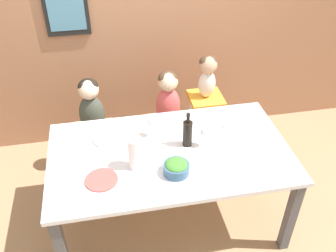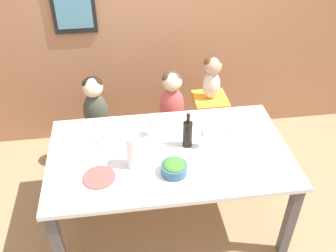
{
  "view_description": "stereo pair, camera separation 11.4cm",
  "coord_description": "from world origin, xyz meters",
  "views": [
    {
      "loc": [
        -0.41,
        -2.07,
        2.58
      ],
      "look_at": [
        0.0,
        0.08,
        0.94
      ],
      "focal_mm": 40.0,
      "sensor_mm": 36.0,
      "label": 1
    },
    {
      "loc": [
        -0.3,
        -2.09,
        2.58
      ],
      "look_at": [
        0.0,
        0.08,
        0.94
      ],
      "focal_mm": 40.0,
      "sensor_mm": 36.0,
      "label": 2
    }
  ],
  "objects": [
    {
      "name": "dinner_plate_front_left",
      "position": [
        -0.52,
        -0.21,
        0.77
      ],
      "size": [
        0.23,
        0.23,
        0.01
      ],
      "color": "#D14C47",
      "rests_on": "dining_table"
    },
    {
      "name": "wall_back",
      "position": [
        -0.0,
        1.31,
        1.35
      ],
      "size": [
        10.0,
        0.09,
        2.7
      ],
      "color": "#9E6B4C",
      "rests_on": "ground_plane"
    },
    {
      "name": "salad_bowl_large",
      "position": [
        -0.0,
        -0.23,
        0.81
      ],
      "size": [
        0.18,
        0.18,
        0.1
      ],
      "color": "#335675",
      "rests_on": "dining_table"
    },
    {
      "name": "wine_glass_far",
      "position": [
        -0.1,
        0.21,
        0.88
      ],
      "size": [
        0.07,
        0.07,
        0.17
      ],
      "color": "white",
      "rests_on": "dining_table"
    },
    {
      "name": "person_child_center",
      "position": [
        0.13,
        0.77,
        0.75
      ],
      "size": [
        0.23,
        0.19,
        0.54
      ],
      "color": "#C64C4C",
      "rests_on": "chair_far_center"
    },
    {
      "name": "chair_far_center",
      "position": [
        0.13,
        0.77,
        0.37
      ],
      "size": [
        0.36,
        0.37,
        0.45
      ],
      "color": "silver",
      "rests_on": "ground_plane"
    },
    {
      "name": "wine_bottle",
      "position": [
        0.14,
        0.05,
        0.87
      ],
      "size": [
        0.07,
        0.07,
        0.29
      ],
      "color": "black",
      "rests_on": "dining_table"
    },
    {
      "name": "chair_far_left",
      "position": [
        -0.57,
        0.77,
        0.37
      ],
      "size": [
        0.36,
        0.37,
        0.45
      ],
      "color": "silver",
      "rests_on": "ground_plane"
    },
    {
      "name": "person_baby_right",
      "position": [
        0.49,
        0.77,
        0.96
      ],
      "size": [
        0.16,
        0.17,
        0.41
      ],
      "color": "beige",
      "rests_on": "chair_right_highchair"
    },
    {
      "name": "chair_right_highchair",
      "position": [
        0.49,
        0.77,
        0.54
      ],
      "size": [
        0.31,
        0.31,
        0.71
      ],
      "color": "silver",
      "rests_on": "ground_plane"
    },
    {
      "name": "dinner_plate_back_right",
      "position": [
        0.59,
        0.22,
        0.77
      ],
      "size": [
        0.23,
        0.23,
        0.01
      ],
      "color": "silver",
      "rests_on": "dining_table"
    },
    {
      "name": "paper_towel_roll",
      "position": [
        -0.27,
        -0.12,
        0.88
      ],
      "size": [
        0.1,
        0.1,
        0.25
      ],
      "color": "white",
      "rests_on": "dining_table"
    },
    {
      "name": "dining_table",
      "position": [
        0.0,
        0.0,
        0.67
      ],
      "size": [
        1.79,
        1.01,
        0.76
      ],
      "color": "silver",
      "rests_on": "ground_plane"
    },
    {
      "name": "ground_plane",
      "position": [
        0.0,
        0.0,
        0.0
      ],
      "size": [
        14.0,
        14.0,
        0.0
      ],
      "primitive_type": "plane",
      "color": "#9E7A56"
    },
    {
      "name": "dinner_plate_back_left",
      "position": [
        -0.45,
        0.23,
        0.77
      ],
      "size": [
        0.23,
        0.23,
        0.01
      ],
      "color": "silver",
      "rests_on": "dining_table"
    },
    {
      "name": "wine_glass_near",
      "position": [
        0.27,
        0.02,
        0.88
      ],
      "size": [
        0.07,
        0.07,
        0.17
      ],
      "color": "white",
      "rests_on": "dining_table"
    },
    {
      "name": "person_child_left",
      "position": [
        -0.57,
        0.77,
        0.75
      ],
      "size": [
        0.23,
        0.19,
        0.54
      ],
      "color": "#3D4238",
      "rests_on": "chair_far_left"
    }
  ]
}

